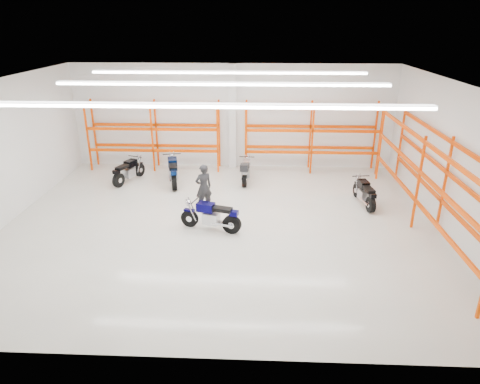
{
  "coord_description": "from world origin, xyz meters",
  "views": [
    {
      "loc": [
        1.14,
        -12.52,
        6.18
      ],
      "look_at": [
        0.56,
        0.5,
        0.92
      ],
      "focal_mm": 32.0,
      "sensor_mm": 36.0,
      "label": 1
    }
  ],
  "objects_px": {
    "motorcycle_back_a": "(128,172)",
    "motorcycle_back_d": "(365,194)",
    "motorcycle_back_b": "(173,172)",
    "motorcycle_back_c": "(246,171)",
    "standing_man": "(204,187)",
    "structural_column": "(233,117)",
    "motorcycle_main": "(213,217)"
  },
  "relations": [
    {
      "from": "motorcycle_main",
      "to": "motorcycle_back_d",
      "type": "relative_size",
      "value": 1.03
    },
    {
      "from": "standing_man",
      "to": "motorcycle_back_d",
      "type": "bearing_deg",
      "value": 155.83
    },
    {
      "from": "motorcycle_main",
      "to": "structural_column",
      "type": "distance_m",
      "value": 6.56
    },
    {
      "from": "motorcycle_back_a",
      "to": "standing_man",
      "type": "bearing_deg",
      "value": -36.47
    },
    {
      "from": "standing_man",
      "to": "structural_column",
      "type": "distance_m",
      "value": 4.96
    },
    {
      "from": "motorcycle_back_b",
      "to": "motorcycle_back_d",
      "type": "distance_m",
      "value": 7.45
    },
    {
      "from": "motorcycle_back_a",
      "to": "motorcycle_back_d",
      "type": "xyz_separation_m",
      "value": [
        9.1,
        -1.96,
        -0.01
      ]
    },
    {
      "from": "motorcycle_back_a",
      "to": "motorcycle_back_d",
      "type": "relative_size",
      "value": 0.98
    },
    {
      "from": "standing_man",
      "to": "motorcycle_back_b",
      "type": "bearing_deg",
      "value": -87.55
    },
    {
      "from": "motorcycle_main",
      "to": "motorcycle_back_a",
      "type": "relative_size",
      "value": 1.06
    },
    {
      "from": "standing_man",
      "to": "structural_column",
      "type": "bearing_deg",
      "value": -128.76
    },
    {
      "from": "motorcycle_main",
      "to": "structural_column",
      "type": "bearing_deg",
      "value": 87.81
    },
    {
      "from": "motorcycle_back_a",
      "to": "standing_man",
      "type": "relative_size",
      "value": 1.14
    },
    {
      "from": "motorcycle_main",
      "to": "standing_man",
      "type": "distance_m",
      "value": 1.72
    },
    {
      "from": "motorcycle_back_b",
      "to": "motorcycle_back_c",
      "type": "xyz_separation_m",
      "value": [
        2.9,
        0.27,
        -0.03
      ]
    },
    {
      "from": "motorcycle_back_b",
      "to": "motorcycle_back_d",
      "type": "height_order",
      "value": "motorcycle_back_b"
    },
    {
      "from": "structural_column",
      "to": "motorcycle_back_d",
      "type": "bearing_deg",
      "value": -39.8
    },
    {
      "from": "standing_man",
      "to": "motorcycle_back_c",
      "type": "bearing_deg",
      "value": -146.77
    },
    {
      "from": "standing_man",
      "to": "structural_column",
      "type": "relative_size",
      "value": 0.36
    },
    {
      "from": "motorcycle_main",
      "to": "motorcycle_back_d",
      "type": "height_order",
      "value": "motorcycle_main"
    },
    {
      "from": "motorcycle_back_a",
      "to": "motorcycle_back_d",
      "type": "distance_m",
      "value": 9.31
    },
    {
      "from": "motorcycle_back_d",
      "to": "standing_man",
      "type": "relative_size",
      "value": 1.16
    },
    {
      "from": "standing_man",
      "to": "motorcycle_back_a",
      "type": "bearing_deg",
      "value": -66.46
    },
    {
      "from": "motorcycle_back_c",
      "to": "motorcycle_back_d",
      "type": "bearing_deg",
      "value": -26.18
    },
    {
      "from": "motorcycle_back_c",
      "to": "structural_column",
      "type": "distance_m",
      "value": 2.75
    },
    {
      "from": "motorcycle_back_a",
      "to": "structural_column",
      "type": "distance_m",
      "value": 5.02
    },
    {
      "from": "motorcycle_back_c",
      "to": "motorcycle_back_b",
      "type": "bearing_deg",
      "value": -174.61
    },
    {
      "from": "motorcycle_back_c",
      "to": "standing_man",
      "type": "distance_m",
      "value": 3.04
    },
    {
      "from": "motorcycle_back_b",
      "to": "motorcycle_back_a",
      "type": "bearing_deg",
      "value": 176.65
    },
    {
      "from": "motorcycle_main",
      "to": "motorcycle_back_c",
      "type": "xyz_separation_m",
      "value": [
        0.88,
        4.3,
        0.02
      ]
    },
    {
      "from": "motorcycle_back_d",
      "to": "structural_column",
      "type": "bearing_deg",
      "value": 140.2
    },
    {
      "from": "motorcycle_back_a",
      "to": "motorcycle_back_d",
      "type": "bearing_deg",
      "value": -12.13
    }
  ]
}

